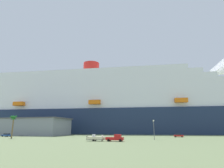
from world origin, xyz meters
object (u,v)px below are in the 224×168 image
Objects in this scene: palm_tree at (13,120)px; street_lamp at (154,127)px; parked_car_blue_suv at (6,135)px; cruise_ship at (135,108)px; pickup_truck at (116,138)px; small_boat_on_trailer at (97,138)px; parked_car_red_hatchback at (179,135)px.

palm_tree is 1.35× the size of street_lamp.
palm_tree is at bearing -45.25° from parked_car_blue_suv.
palm_tree is (-45.88, -74.23, -11.79)m from cruise_ship.
small_boat_on_trailer is (-6.07, 0.36, -0.08)m from pickup_truck.
pickup_truck is 16.36m from street_lamp.
cruise_ship is at bearing 99.07° from street_lamp.
small_boat_on_trailer is 45.15m from parked_car_red_hatchback.
cruise_ship is 51.37× the size of pickup_truck.
street_lamp is at bearing -115.94° from parked_car_red_hatchback.
palm_tree is 20.23m from parked_car_blue_suv.
parked_car_red_hatchback is 0.99× the size of parked_car_blue_suv.
small_boat_on_trailer is at bearing -131.64° from parked_car_red_hatchback.
street_lamp is (57.81, -0.44, -2.93)m from palm_tree.
parked_car_blue_suv is (-59.31, -60.68, -18.54)m from cruise_ship.
pickup_truck is at bearing -22.29° from parked_car_blue_suv.
small_boat_on_trailer is 1.56× the size of parked_car_blue_suv.
parked_car_red_hatchback is (23.93, 34.10, -0.21)m from pickup_truck.
parked_car_red_hatchback is (11.64, 23.92, -3.82)m from street_lamp.
parked_car_red_hatchback is (69.45, 23.48, -6.76)m from palm_tree.
small_boat_on_trailer is at bearing -14.58° from palm_tree.
small_boat_on_trailer is at bearing 176.62° from pickup_truck.
cruise_ship is at bearing 85.65° from small_boat_on_trailer.
parked_car_red_hatchback and parked_car_blue_suv have the same top height.
cruise_ship reaches higher than pickup_truck.
cruise_ship is 86.86m from parked_car_blue_suv.
parked_car_blue_suv is at bearing 155.76° from small_boat_on_trailer.
pickup_truck is 47.20m from palm_tree.
street_lamp reaches higher than pickup_truck.
pickup_truck is (-0.37, -84.85, -18.33)m from cruise_ship.
cruise_ship is 41.74× the size of street_lamp.
parked_car_red_hatchback is at bearing 6.84° from parked_car_blue_suv.
street_lamp is (11.93, -74.67, -14.72)m from cruise_ship.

